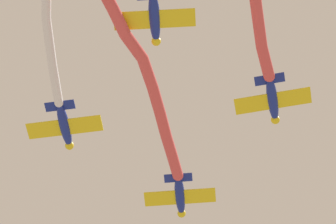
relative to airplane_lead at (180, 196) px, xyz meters
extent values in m
ellipsoid|color=navy|center=(-0.07, 0.08, -0.01)|extent=(3.40, 3.71, 0.86)
sphere|color=yellow|center=(1.24, -1.43, -0.01)|extent=(1.03, 1.03, 0.73)
ellipsoid|color=black|center=(0.28, -0.32, 0.31)|extent=(1.12, 1.16, 0.46)
cube|color=yellow|center=(0.03, -0.03, -0.13)|extent=(5.52, 5.08, 0.11)
cube|color=navy|center=(-1.22, 1.40, 0.07)|extent=(2.32, 2.16, 0.10)
cube|color=yellow|center=(-1.17, 1.34, 0.51)|extent=(0.71, 0.79, 1.18)
cylinder|color=#DB4C4C|center=(-2.09, 2.63, -0.22)|extent=(2.24, 2.46, 1.39)
cylinder|color=#DB4C4C|center=(-3.30, 4.50, -0.49)|extent=(2.08, 2.30, 1.28)
cylinder|color=#DB4C4C|center=(-4.48, 6.31, -0.60)|extent=(1.97, 2.32, 0.93)
cylinder|color=#DB4C4C|center=(-5.69, 8.21, -0.57)|extent=(2.06, 2.47, 1.02)
cylinder|color=#DB4C4C|center=(-6.94, 10.32, -0.49)|extent=(2.13, 2.69, 1.09)
cylinder|color=#DB4C4C|center=(-7.91, 12.65, -0.62)|extent=(1.90, 2.71, 1.59)
cylinder|color=#DB4C4C|center=(-8.68, 14.85, -0.73)|extent=(1.83, 2.34, 1.19)
sphere|color=#DB4C4C|center=(-1.44, 1.65, -0.06)|extent=(0.92, 0.92, 0.92)
sphere|color=#DB4C4C|center=(-2.73, 3.60, -0.38)|extent=(0.92, 0.92, 0.92)
sphere|color=#DB4C4C|center=(-3.88, 5.40, -0.60)|extent=(0.92, 0.92, 0.92)
sphere|color=#DB4C4C|center=(-5.07, 7.22, -0.61)|extent=(0.92, 0.92, 0.92)
sphere|color=#DB4C4C|center=(-6.31, 9.20, -0.54)|extent=(0.92, 0.92, 0.92)
sphere|color=#DB4C4C|center=(-7.56, 11.44, -0.44)|extent=(0.92, 0.92, 0.92)
sphere|color=#DB4C4C|center=(-8.26, 13.86, -0.81)|extent=(0.92, 0.92, 0.92)
sphere|color=#DB4C4C|center=(-9.10, 15.84, -0.66)|extent=(0.92, 0.92, 0.92)
ellipsoid|color=navy|center=(1.18, 11.86, -0.41)|extent=(3.24, 3.83, 0.86)
sphere|color=yellow|center=(2.40, 10.28, -0.41)|extent=(1.02, 1.02, 0.73)
ellipsoid|color=black|center=(1.50, 11.44, -0.09)|extent=(1.09, 1.18, 0.46)
cube|color=yellow|center=(1.26, 11.74, -0.53)|extent=(5.68, 4.86, 0.11)
cube|color=navy|center=(0.10, 13.24, -0.33)|extent=(2.37, 2.09, 0.10)
cube|color=yellow|center=(0.15, 13.18, 0.11)|extent=(0.67, 0.82, 1.18)
cylinder|color=white|center=(-1.24, 14.80, -0.37)|extent=(2.84, 3.04, 0.91)
cylinder|color=white|center=(-3.59, 17.42, -0.16)|extent=(3.03, 3.13, 1.00)
sphere|color=white|center=(-0.11, 13.51, -0.46)|extent=(0.70, 0.70, 0.70)
sphere|color=white|center=(-2.37, 16.09, -0.29)|extent=(0.70, 0.70, 0.70)
sphere|color=white|center=(-4.82, 18.74, -0.04)|extent=(0.70, 0.70, 0.70)
ellipsoid|color=navy|center=(-11.85, 1.32, 0.29)|extent=(3.10, 3.92, 0.86)
sphere|color=yellow|center=(-10.70, -0.31, 0.29)|extent=(1.01, 1.01, 0.73)
ellipsoid|color=black|center=(-11.55, 0.89, 0.61)|extent=(1.07, 1.18, 0.46)
cube|color=yellow|center=(-11.76, 1.21, 0.17)|extent=(5.80, 4.66, 0.11)
cube|color=navy|center=(-12.86, 2.76, 0.37)|extent=(2.40, 2.02, 0.10)
cube|color=yellow|center=(-12.81, 2.69, 0.81)|extent=(0.64, 0.84, 1.18)
cylinder|color=#DB4C4C|center=(-13.66, 4.10, 0.44)|extent=(2.24, 2.61, 1.49)
cylinder|color=#DB4C4C|center=(-15.11, 6.34, 0.82)|extent=(2.60, 2.87, 1.43)
sphere|color=#DB4C4C|center=(-13.05, 3.03, 0.24)|extent=(0.91, 0.91, 0.91)
sphere|color=#DB4C4C|center=(-14.27, 5.17, 0.63)|extent=(0.91, 0.91, 0.91)
sphere|color=#DB4C4C|center=(-15.96, 7.50, 1.01)|extent=(0.91, 0.91, 0.91)
ellipsoid|color=navy|center=(-10.60, 13.10, -0.21)|extent=(3.46, 3.66, 0.86)
sphere|color=yellow|center=(-9.25, 11.63, -0.21)|extent=(1.03, 1.03, 0.73)
ellipsoid|color=black|center=(-10.25, 12.72, 0.11)|extent=(1.13, 1.16, 0.46)
cube|color=yellow|center=(-10.51, 13.00, -0.33)|extent=(5.44, 5.17, 0.11)
camera|label=1|loc=(-28.45, 28.99, -53.78)|focal=83.94mm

